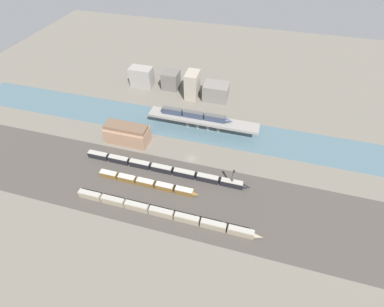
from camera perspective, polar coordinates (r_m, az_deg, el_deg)
The scene contains 14 objects.
ground_plane at distance 141.32m, azimuth -0.13°, elevation -1.21°, with size 400.00×400.00×0.00m, color #666056.
railbed_yard at distance 126.99m, azimuth -3.00°, elevation -8.94°, with size 280.00×42.00×0.01m, color #423D38.
river_water at distance 159.88m, azimuth 2.37°, elevation 5.57°, with size 320.00×25.83×0.01m, color #47606B.
bridge at distance 155.80m, azimuth 2.44°, elevation 7.35°, with size 66.90×8.84×7.64m.
train_on_bridge at distance 154.61m, azimuth 0.81°, elevation 8.56°, with size 43.59×2.98×4.00m.
train_yard_near at distance 119.40m, azimuth -6.33°, elevation -13.01°, with size 87.13×2.61×4.15m.
train_yard_mid at distance 130.43m, azimuth -9.80°, elevation -6.50°, with size 52.52×2.99×3.46m.
train_yard_far at distance 134.74m, azimuth -6.20°, elevation -3.50°, with size 88.99×2.95×3.81m.
warehouse_building at distance 152.58m, azimuth -14.16°, elevation 4.29°, with size 24.77×11.41×11.49m.
signal_tower at distance 126.77m, azimuth 9.03°, elevation -5.54°, with size 1.02×1.02×11.70m.
city_block_far_left at distance 200.12m, azimuth -11.11°, elevation 16.38°, with size 16.15×9.52×14.04m, color gray.
city_block_left at distance 195.09m, azimuth -4.72°, elevation 15.99°, with size 11.58×11.28×12.47m, color #605B56.
city_block_center at distance 183.07m, azimuth 0.06°, elevation 15.00°, with size 8.48×12.74×18.23m, color gray.
city_block_right at distance 183.20m, azimuth 5.33°, elevation 13.54°, with size 16.81×12.64×11.33m, color slate.
Camera 1 is at (25.17, -92.10, 104.19)m, focal length 24.00 mm.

